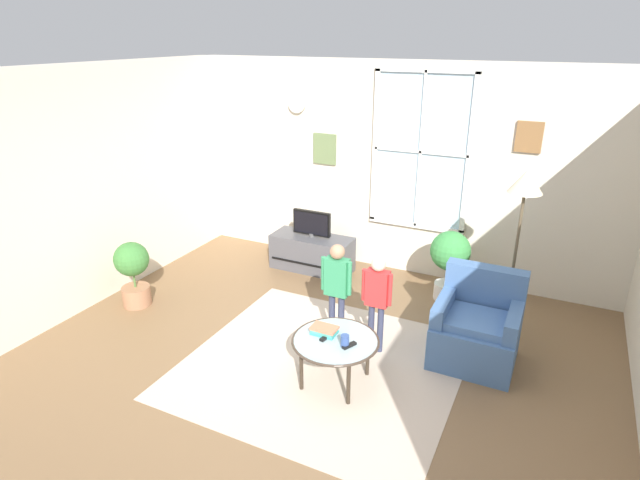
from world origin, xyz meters
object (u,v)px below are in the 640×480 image
object	(u,v)px
tv_stand	(312,253)
floor_lamp	(524,200)
potted_plant_corner	(133,270)
remote_near_books	(349,345)
armchair	(477,329)
potted_plant_by_window	(450,257)
television	(312,223)
remote_near_cup	(326,337)
person_red_shirt	(377,294)
person_green_shirt	(337,283)
cup	(345,341)
book_stack	(324,330)
coffee_table	(335,342)

from	to	relation	value
tv_stand	floor_lamp	size ratio (longest dim) A/B	0.60
potted_plant_corner	remote_near_books	bearing A→B (deg)	-7.22
armchair	potted_plant_by_window	xyz separation A→B (m)	(-0.53, 1.10, 0.21)
television	remote_near_books	bearing A→B (deg)	-56.03
remote_near_books	remote_near_cup	world-z (taller)	same
remote_near_books	floor_lamp	bearing A→B (deg)	53.37
tv_stand	person_red_shirt	xyz separation A→B (m)	(1.42, -1.44, 0.40)
person_green_shirt	potted_plant_corner	size ratio (longest dim) A/B	1.40
cup	floor_lamp	distance (m)	2.15
person_green_shirt	armchair	bearing A→B (deg)	13.74
book_stack	potted_plant_corner	xyz separation A→B (m)	(-2.54, 0.26, -0.03)
book_stack	potted_plant_corner	bearing A→B (deg)	174.06
television	coffee_table	xyz separation A→B (m)	(1.28, -2.08, -0.23)
remote_near_cup	coffee_table	bearing A→B (deg)	8.15
television	book_stack	world-z (taller)	television
cup	person_red_shirt	world-z (taller)	person_red_shirt
television	potted_plant_corner	distance (m)	2.26
tv_stand	person_red_shirt	size ratio (longest dim) A/B	1.07
person_green_shirt	person_red_shirt	world-z (taller)	person_green_shirt
coffee_table	cup	world-z (taller)	cup
television	remote_near_cup	bearing A→B (deg)	-60.34
television	potted_plant_by_window	size ratio (longest dim) A/B	0.61
remote_near_books	person_green_shirt	bearing A→B (deg)	122.31
coffee_table	book_stack	xyz separation A→B (m)	(-0.13, 0.05, 0.06)
tv_stand	cup	world-z (taller)	cup
tv_stand	person_green_shirt	xyz separation A→B (m)	(1.02, -1.47, 0.44)
tv_stand	potted_plant_by_window	bearing A→B (deg)	-1.65
person_green_shirt	television	bearing A→B (deg)	124.68
book_stack	person_red_shirt	xyz separation A→B (m)	(0.28, 0.59, 0.16)
person_red_shirt	tv_stand	bearing A→B (deg)	134.66
potted_plant_corner	floor_lamp	bearing A→B (deg)	16.21
potted_plant_corner	floor_lamp	size ratio (longest dim) A/B	0.43
tv_stand	floor_lamp	xyz separation A→B (m)	(2.54, -0.62, 1.26)
television	person_green_shirt	world-z (taller)	person_green_shirt
person_red_shirt	remote_near_cup	bearing A→B (deg)	-109.91
television	cup	xyz separation A→B (m)	(1.39, -2.13, -0.15)
television	coffee_table	distance (m)	2.45
tv_stand	floor_lamp	bearing A→B (deg)	-13.66
cup	floor_lamp	xyz separation A→B (m)	(1.15, 1.52, 1.00)
floor_lamp	potted_plant_by_window	bearing A→B (deg)	142.27
book_stack	person_red_shirt	size ratio (longest dim) A/B	0.23
tv_stand	coffee_table	xyz separation A→B (m)	(1.28, -2.08, 0.18)
potted_plant_corner	floor_lamp	world-z (taller)	floor_lamp
potted_plant_by_window	cup	bearing A→B (deg)	-101.46
cup	remote_near_cup	world-z (taller)	cup
tv_stand	potted_plant_by_window	world-z (taller)	potted_plant_by_window
potted_plant_by_window	book_stack	bearing A→B (deg)	-108.67
tv_stand	person_red_shirt	world-z (taller)	person_red_shirt
coffee_table	potted_plant_corner	bearing A→B (deg)	173.29
cup	person_green_shirt	size ratio (longest dim) A/B	0.10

